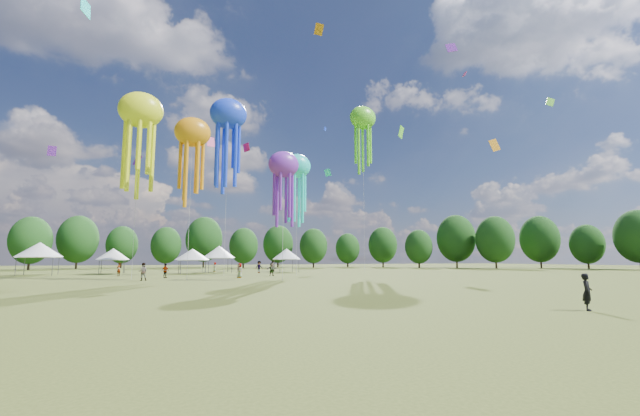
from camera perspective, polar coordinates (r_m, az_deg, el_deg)
name	(u,v)px	position (r m, az deg, el deg)	size (l,w,h in m)	color
ground	(397,317)	(16.05, 10.67, -14.74)	(300.00, 300.00, 0.00)	#384416
observer_main	(587,292)	(20.95, 33.18, -9.76)	(0.57, 0.37, 1.56)	black
spectator_near	(143,272)	(45.56, -23.45, -8.14)	(0.87, 0.68, 1.80)	gray
spectators_far	(242,268)	(61.44, -10.81, -8.21)	(24.77, 25.84, 1.88)	gray
festival_tents	(166,253)	(66.93, -20.69, -5.83)	(40.29, 9.51, 4.45)	#47474C
show_kites	(261,141)	(56.57, -8.27, 9.22)	(40.35, 24.89, 29.14)	orange
small_kites	(252,41)	(62.26, -9.50, 22.02)	(78.70, 48.36, 41.63)	orange
treeline	(179,234)	(76.12, -19.05, -3.44)	(201.57, 95.24, 13.43)	#38281C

